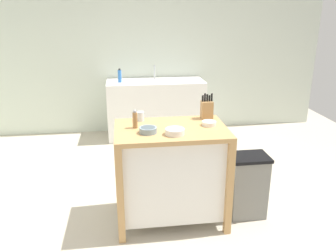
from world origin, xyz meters
The scene contains 13 objects.
ground_plane centered at (0.00, 0.00, 0.00)m, with size 6.80×6.80×0.00m, color #BCB29E.
wall_back centered at (0.00, 2.59, 1.30)m, with size 5.80×0.10×2.60m, color silver.
kitchen_island centered at (0.05, -0.10, 0.52)m, with size 1.00×0.67×0.93m.
knife_block centered at (0.43, 0.14, 1.02)m, with size 0.11×0.09×0.25m.
bowl_ceramic_small centered at (0.40, -0.08, 0.95)m, with size 0.13×0.13×0.04m.
bowl_ceramic_wide centered at (-0.16, -0.20, 0.95)m, with size 0.15×0.15×0.05m.
bowl_stoneware_deep centered at (0.06, -0.27, 0.95)m, with size 0.16×0.16×0.05m.
drinking_cup centered at (-0.21, 0.15, 0.97)m, with size 0.07×0.07×0.09m.
pepper_grinder centered at (-0.27, -0.06, 1.01)m, with size 0.04×0.04×0.17m.
trash_bin centered at (0.79, -0.14, 0.32)m, with size 0.36×0.28×0.63m.
sink_counter centered at (0.14, 2.23, 0.45)m, with size 1.49×0.60×0.89m.
sink_faucet centered at (0.14, 2.38, 1.00)m, with size 0.02×0.02×0.22m.
bottle_spray_cleaner centered at (-0.40, 2.20, 0.98)m, with size 0.05×0.05×0.21m.
Camera 1 is at (-0.36, -2.96, 1.93)m, focal length 36.67 mm.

